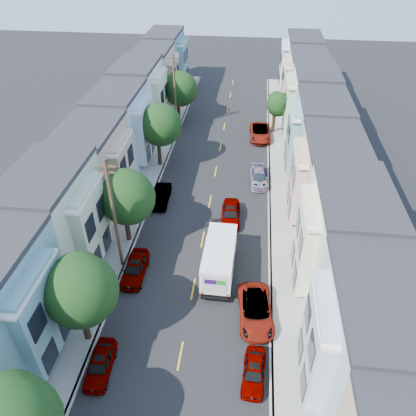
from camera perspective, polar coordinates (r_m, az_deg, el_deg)
ground at (r=32.59m, az=-2.10°, el=-11.31°), size 160.00×160.00×0.00m
road_slab at (r=44.01m, az=0.70°, el=3.17°), size 12.00×70.00×0.02m
curb_left at (r=44.89m, az=-7.02°, el=3.70°), size 0.30×70.00×0.15m
curb_right at (r=43.89m, az=8.59°, el=2.71°), size 0.30×70.00×0.15m
sidewalk_left at (r=45.19m, az=-8.63°, el=3.79°), size 2.60×70.00×0.15m
sidewalk_right at (r=43.98m, az=10.28°, el=2.59°), size 2.60×70.00×0.15m
centerline at (r=44.02m, az=0.70°, el=3.16°), size 0.12×70.00×0.01m
townhouse_row_left at (r=46.30m, az=-13.19°, el=3.94°), size 5.00×70.00×8.50m
townhouse_row_right at (r=44.50m, az=15.14°, el=2.15°), size 5.00×70.00×8.50m
tree_b at (r=27.12m, az=-17.59°, el=-11.08°), size 4.70×4.70×7.21m
tree_c at (r=34.61m, az=-11.40°, el=1.43°), size 4.70×4.70×7.05m
tree_d at (r=45.73m, az=-6.79°, el=11.51°), size 4.70×4.70×7.44m
tree_e at (r=57.51m, az=-3.99°, el=16.35°), size 4.70×4.70×6.89m
tree_far_r at (r=54.61m, az=9.77°, el=14.13°), size 3.10×3.10×5.50m
utility_pole_near at (r=31.90m, az=-13.05°, el=-1.15°), size 1.60×0.26×10.00m
utility_pole_far at (r=54.08m, az=-4.67°, el=15.71°), size 1.60×0.26×10.00m
fedex_truck at (r=32.63m, az=1.60°, el=-7.08°), size 2.38×6.17×2.96m
lead_sedan at (r=38.69m, az=3.21°, el=-0.80°), size 1.92×4.72×1.51m
parked_left_b at (r=28.63m, az=-14.93°, el=-20.49°), size 1.70×4.02×1.28m
parked_left_c at (r=33.63m, az=-10.26°, el=-8.35°), size 1.79×4.57×1.48m
parked_left_d at (r=41.40m, az=-6.57°, el=1.68°), size 1.63×4.24×1.40m
parked_right_a at (r=27.68m, az=6.47°, el=-21.95°), size 1.68×3.87×1.23m
parked_right_b at (r=30.41m, az=6.70°, el=-14.16°), size 2.90×5.42×1.45m
parked_right_c at (r=44.53m, az=7.17°, el=4.29°), size 2.15×4.52×1.32m
parked_right_d at (r=54.04m, az=7.34°, el=10.46°), size 2.84×5.67×1.54m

